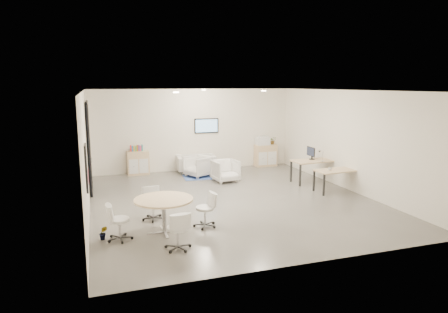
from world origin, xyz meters
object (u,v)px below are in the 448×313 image
(round_table, at_px, (164,202))
(sideboard_left, at_px, (138,163))
(sideboard_right, at_px, (266,155))
(desk_front, at_px, (337,172))
(loveseat, at_px, (196,164))
(armchair_right, at_px, (226,170))
(desk_rear, at_px, (314,162))
(armchair_left, at_px, (198,165))

(round_table, bearing_deg, sideboard_left, 89.04)
(sideboard_right, xyz_separation_m, round_table, (-5.35, -6.30, 0.29))
(sideboard_right, bearing_deg, desk_front, -83.91)
(loveseat, bearing_deg, sideboard_right, 6.65)
(desk_front, bearing_deg, armchair_right, 135.81)
(round_table, bearing_deg, desk_front, 17.74)
(armchair_right, relative_size, round_table, 0.62)
(armchair_right, xyz_separation_m, desk_rear, (2.86, -1.11, 0.29))
(armchair_right, bearing_deg, loveseat, 100.15)
(sideboard_left, xyz_separation_m, desk_rear, (5.66, -3.16, 0.26))
(loveseat, distance_m, armchair_right, 1.99)
(loveseat, height_order, desk_front, desk_front)
(loveseat, height_order, armchair_right, armchair_right)
(sideboard_left, bearing_deg, armchair_left, -25.60)
(armchair_right, height_order, desk_front, armchair_right)
(desk_rear, bearing_deg, armchair_left, 145.39)
(desk_front, bearing_deg, armchair_left, 131.81)
(desk_rear, xyz_separation_m, desk_front, (0.05, -1.30, -0.07))
(sideboard_right, bearing_deg, armchair_right, -140.18)
(desk_front, relative_size, round_table, 1.06)
(sideboard_right, relative_size, desk_rear, 0.58)
(desk_rear, bearing_deg, sideboard_left, 147.34)
(armchair_right, bearing_deg, sideboard_right, 33.06)
(sideboard_right, relative_size, round_table, 0.67)
(armchair_right, distance_m, round_table, 5.17)
(sideboard_right, bearing_deg, sideboard_left, 179.89)
(sideboard_right, height_order, armchair_left, sideboard_right)
(loveseat, xyz_separation_m, armchair_right, (0.58, -1.90, 0.12))
(armchair_right, height_order, desk_rear, armchair_right)
(sideboard_left, xyz_separation_m, desk_front, (5.71, -4.45, 0.19))
(armchair_right, bearing_deg, armchair_left, 117.82)
(armchair_left, bearing_deg, loveseat, 143.61)
(armchair_right, height_order, round_table, armchair_right)
(desk_rear, height_order, desk_front, desk_rear)
(desk_rear, bearing_deg, loveseat, 135.26)
(desk_rear, distance_m, desk_front, 1.30)
(desk_front, height_order, round_table, round_table)
(round_table, bearing_deg, loveseat, 69.34)
(sideboard_left, distance_m, armchair_left, 2.30)
(sideboard_left, distance_m, armchair_right, 3.47)
(loveseat, bearing_deg, armchair_right, -68.95)
(sideboard_left, height_order, desk_rear, sideboard_left)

